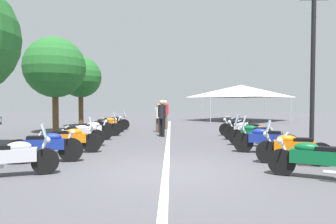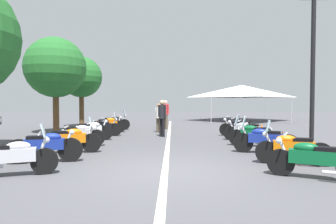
{
  "view_description": "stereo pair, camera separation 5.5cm",
  "coord_description": "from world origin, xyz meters",
  "px_view_note": "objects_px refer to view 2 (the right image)",
  "views": [
    {
      "loc": [
        -7.04,
        -0.13,
        1.7
      ],
      "look_at": [
        4.96,
        0.0,
        1.28
      ],
      "focal_mm": 30.93,
      "sensor_mm": 36.0,
      "label": 1
    },
    {
      "loc": [
        -7.04,
        -0.18,
        1.7
      ],
      "look_at": [
        4.96,
        0.0,
        1.28
      ],
      "focal_mm": 30.93,
      "sensor_mm": 36.0,
      "label": 2
    }
  ],
  "objects_px": {
    "motorcycle_left_row_4": "(90,130)",
    "bystander_2": "(159,116)",
    "motorcycle_left_row_6": "(108,124)",
    "traffic_cone_1": "(261,130)",
    "motorcycle_right_row_1": "(292,148)",
    "motorcycle_right_row_5": "(240,127)",
    "motorcycle_left_row_3": "(78,134)",
    "motorcycle_right_row_3": "(254,134)",
    "roadside_tree_0": "(81,77)",
    "event_tent": "(242,91)",
    "motorcycle_left_row_5": "(101,127)",
    "motorcycle_right_row_4": "(247,130)",
    "traffic_cone_2": "(282,139)",
    "motorcycle_right_row_0": "(314,159)",
    "motorcycle_left_row_1": "(45,146)",
    "bystander_0": "(166,112)",
    "motorcycle_left_row_7": "(113,122)",
    "roadside_tree_1": "(55,68)",
    "motorcycle_left_row_2": "(69,139)",
    "bystander_3": "(162,115)",
    "motorcycle_right_row_2": "(265,139)",
    "bystander_1": "(166,113)",
    "motorcycle_left_row_0": "(11,157)",
    "street_lamp_twin_globe": "(313,43)"
  },
  "relations": [
    {
      "from": "motorcycle_left_row_4",
      "to": "motorcycle_right_row_1",
      "type": "bearing_deg",
      "value": -58.14
    },
    {
      "from": "motorcycle_right_row_4",
      "to": "event_tent",
      "type": "bearing_deg",
      "value": -80.59
    },
    {
      "from": "motorcycle_right_row_4",
      "to": "motorcycle_right_row_2",
      "type": "bearing_deg",
      "value": 107.79
    },
    {
      "from": "motorcycle_left_row_2",
      "to": "bystander_1",
      "type": "xyz_separation_m",
      "value": [
        10.13,
        -2.96,
        0.45
      ]
    },
    {
      "from": "motorcycle_right_row_1",
      "to": "motorcycle_right_row_5",
      "type": "bearing_deg",
      "value": -75.7
    },
    {
      "from": "roadside_tree_0",
      "to": "event_tent",
      "type": "relative_size",
      "value": 0.68
    },
    {
      "from": "traffic_cone_2",
      "to": "roadside_tree_0",
      "type": "relative_size",
      "value": 0.13
    },
    {
      "from": "motorcycle_right_row_5",
      "to": "roadside_tree_1",
      "type": "distance_m",
      "value": 10.12
    },
    {
      "from": "motorcycle_left_row_1",
      "to": "motorcycle_left_row_3",
      "type": "relative_size",
      "value": 0.98
    },
    {
      "from": "motorcycle_right_row_3",
      "to": "motorcycle_right_row_5",
      "type": "xyz_separation_m",
      "value": [
        3.17,
        -0.2,
        -0.01
      ]
    },
    {
      "from": "motorcycle_left_row_0",
      "to": "bystander_3",
      "type": "height_order",
      "value": "bystander_3"
    },
    {
      "from": "motorcycle_right_row_1",
      "to": "motorcycle_right_row_4",
      "type": "bearing_deg",
      "value": -75.24
    },
    {
      "from": "motorcycle_left_row_1",
      "to": "motorcycle_right_row_3",
      "type": "distance_m",
      "value": 7.31
    },
    {
      "from": "traffic_cone_2",
      "to": "motorcycle_right_row_5",
      "type": "bearing_deg",
      "value": 15.5
    },
    {
      "from": "motorcycle_left_row_6",
      "to": "motorcycle_right_row_2",
      "type": "distance_m",
      "value": 9.16
    },
    {
      "from": "motorcycle_right_row_3",
      "to": "roadside_tree_0",
      "type": "height_order",
      "value": "roadside_tree_0"
    },
    {
      "from": "motorcycle_right_row_0",
      "to": "motorcycle_right_row_1",
      "type": "xyz_separation_m",
      "value": [
        1.46,
        -0.12,
        0.01
      ]
    },
    {
      "from": "motorcycle_left_row_6",
      "to": "traffic_cone_1",
      "type": "bearing_deg",
      "value": -31.3
    },
    {
      "from": "motorcycle_left_row_7",
      "to": "bystander_2",
      "type": "distance_m",
      "value": 3.14
    },
    {
      "from": "motorcycle_left_row_0",
      "to": "motorcycle_left_row_4",
      "type": "xyz_separation_m",
      "value": [
        6.06,
        -0.04,
        0.0
      ]
    },
    {
      "from": "motorcycle_right_row_0",
      "to": "roadside_tree_1",
      "type": "relative_size",
      "value": 0.36
    },
    {
      "from": "motorcycle_left_row_1",
      "to": "bystander_3",
      "type": "relative_size",
      "value": 1.13
    },
    {
      "from": "traffic_cone_1",
      "to": "bystander_1",
      "type": "bearing_deg",
      "value": 44.76
    },
    {
      "from": "motorcycle_right_row_1",
      "to": "motorcycle_right_row_2",
      "type": "height_order",
      "value": "motorcycle_right_row_2"
    },
    {
      "from": "bystander_0",
      "to": "motorcycle_left_row_5",
      "type": "bearing_deg",
      "value": 179.95
    },
    {
      "from": "motorcycle_right_row_5",
      "to": "bystander_0",
      "type": "height_order",
      "value": "bystander_0"
    },
    {
      "from": "motorcycle_left_row_2",
      "to": "motorcycle_left_row_7",
      "type": "relative_size",
      "value": 1.07
    },
    {
      "from": "motorcycle_right_row_2",
      "to": "bystander_1",
      "type": "relative_size",
      "value": 1.28
    },
    {
      "from": "motorcycle_left_row_6",
      "to": "roadside_tree_0",
      "type": "xyz_separation_m",
      "value": [
        3.62,
        2.58,
        2.89
      ]
    },
    {
      "from": "street_lamp_twin_globe",
      "to": "traffic_cone_1",
      "type": "height_order",
      "value": "street_lamp_twin_globe"
    },
    {
      "from": "motorcycle_left_row_5",
      "to": "motorcycle_right_row_4",
      "type": "xyz_separation_m",
      "value": [
        -1.53,
        -6.79,
        -0.02
      ]
    },
    {
      "from": "motorcycle_right_row_5",
      "to": "motorcycle_left_row_3",
      "type": "bearing_deg",
      "value": 49.18
    },
    {
      "from": "motorcycle_left_row_1",
      "to": "motorcycle_left_row_6",
      "type": "xyz_separation_m",
      "value": [
        7.86,
        0.02,
        -0.01
      ]
    },
    {
      "from": "motorcycle_left_row_4",
      "to": "bystander_2",
      "type": "xyz_separation_m",
      "value": [
        3.45,
        -2.86,
        0.48
      ]
    },
    {
      "from": "motorcycle_right_row_3",
      "to": "bystander_3",
      "type": "distance_m",
      "value": 4.75
    },
    {
      "from": "motorcycle_left_row_1",
      "to": "bystander_2",
      "type": "xyz_separation_m",
      "value": [
        8.0,
        -2.79,
        0.47
      ]
    },
    {
      "from": "bystander_0",
      "to": "roadside_tree_1",
      "type": "distance_m",
      "value": 6.85
    },
    {
      "from": "motorcycle_left_row_6",
      "to": "motorcycle_right_row_5",
      "type": "height_order",
      "value": "motorcycle_left_row_6"
    },
    {
      "from": "traffic_cone_2",
      "to": "motorcycle_right_row_2",
      "type": "bearing_deg",
      "value": 142.72
    },
    {
      "from": "motorcycle_left_row_2",
      "to": "bystander_3",
      "type": "height_order",
      "value": "bystander_3"
    },
    {
      "from": "motorcycle_left_row_7",
      "to": "bystander_3",
      "type": "relative_size",
      "value": 1.11
    },
    {
      "from": "motorcycle_left_row_2",
      "to": "street_lamp_twin_globe",
      "type": "bearing_deg",
      "value": -13.04
    },
    {
      "from": "motorcycle_left_row_5",
      "to": "motorcycle_left_row_6",
      "type": "distance_m",
      "value": 1.69
    },
    {
      "from": "motorcycle_right_row_1",
      "to": "traffic_cone_1",
      "type": "relative_size",
      "value": 3.17
    },
    {
      "from": "motorcycle_left_row_7",
      "to": "bystander_3",
      "type": "distance_m",
      "value": 4.52
    },
    {
      "from": "motorcycle_left_row_3",
      "to": "motorcycle_right_row_0",
      "type": "bearing_deg",
      "value": -45.23
    },
    {
      "from": "motorcycle_right_row_2",
      "to": "bystander_1",
      "type": "bearing_deg",
      "value": -51.51
    },
    {
      "from": "motorcycle_left_row_0",
      "to": "motorcycle_right_row_1",
      "type": "distance_m",
      "value": 7.04
    },
    {
      "from": "traffic_cone_2",
      "to": "roadside_tree_0",
      "type": "distance_m",
      "value": 13.7
    },
    {
      "from": "motorcycle_left_row_1",
      "to": "motorcycle_left_row_6",
      "type": "relative_size",
      "value": 1.04
    }
  ]
}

